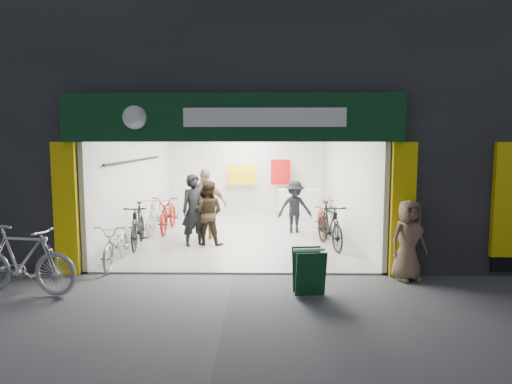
{
  "coord_description": "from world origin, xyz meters",
  "views": [
    {
      "loc": [
        0.57,
        -8.73,
        2.63
      ],
      "look_at": [
        0.41,
        1.5,
        1.47
      ],
      "focal_mm": 32.0,
      "sensor_mm": 36.0,
      "label": 1
    }
  ],
  "objects_px": {
    "bike_right_front": "(330,226)",
    "parked_bike": "(22,260)",
    "pedestrian_near": "(408,240)",
    "sandwich_board": "(309,271)",
    "bike_left_front": "(117,244)"
  },
  "relations": [
    {
      "from": "parked_bike",
      "to": "sandwich_board",
      "type": "xyz_separation_m",
      "value": [
        4.89,
        0.02,
        -0.17
      ]
    },
    {
      "from": "bike_right_front",
      "to": "sandwich_board",
      "type": "distance_m",
      "value": 3.52
    },
    {
      "from": "parked_bike",
      "to": "pedestrian_near",
      "type": "bearing_deg",
      "value": -73.96
    },
    {
      "from": "bike_right_front",
      "to": "sandwich_board",
      "type": "xyz_separation_m",
      "value": [
        -0.85,
        -3.41,
        -0.13
      ]
    },
    {
      "from": "bike_left_front",
      "to": "bike_right_front",
      "type": "bearing_deg",
      "value": 16.21
    },
    {
      "from": "pedestrian_near",
      "to": "sandwich_board",
      "type": "xyz_separation_m",
      "value": [
        -1.95,
        -0.89,
        -0.33
      ]
    },
    {
      "from": "bike_left_front",
      "to": "parked_bike",
      "type": "distance_m",
      "value": 2.09
    },
    {
      "from": "bike_left_front",
      "to": "pedestrian_near",
      "type": "distance_m",
      "value": 5.88
    },
    {
      "from": "parked_bike",
      "to": "pedestrian_near",
      "type": "height_order",
      "value": "pedestrian_near"
    },
    {
      "from": "bike_right_front",
      "to": "pedestrian_near",
      "type": "xyz_separation_m",
      "value": [
        1.1,
        -2.52,
        0.2
      ]
    },
    {
      "from": "bike_right_front",
      "to": "parked_bike",
      "type": "relative_size",
      "value": 0.94
    },
    {
      "from": "bike_right_front",
      "to": "parked_bike",
      "type": "distance_m",
      "value": 6.68
    },
    {
      "from": "bike_left_front",
      "to": "bike_right_front",
      "type": "xyz_separation_m",
      "value": [
        4.7,
        1.62,
        0.11
      ]
    },
    {
      "from": "pedestrian_near",
      "to": "bike_right_front",
      "type": "bearing_deg",
      "value": 93.19
    },
    {
      "from": "bike_left_front",
      "to": "parked_bike",
      "type": "xyz_separation_m",
      "value": [
        -1.03,
        -1.81,
        0.14
      ]
    }
  ]
}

